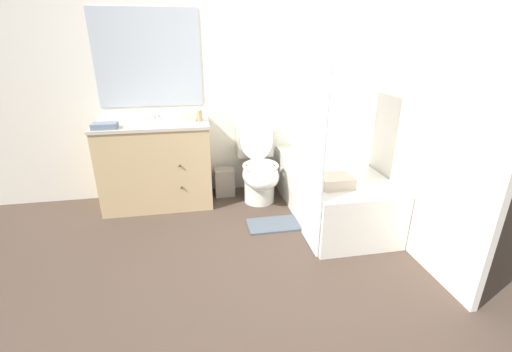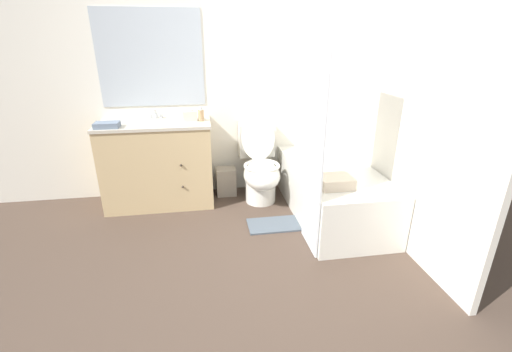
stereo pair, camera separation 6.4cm
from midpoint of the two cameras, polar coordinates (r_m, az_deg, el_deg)
The scene contains 14 objects.
ground_plane at distance 2.57m, azimuth -0.74°, elevation -17.88°, with size 14.00×14.00×0.00m, color #47382D.
wall_back at distance 3.77m, azimuth -5.73°, elevation 15.79°, with size 8.00×0.06×2.50m.
wall_right at distance 3.31m, azimuth 20.55°, elevation 13.71°, with size 0.05×2.76×2.50m.
vanity_cabinet at distance 3.67m, azimuth -16.69°, elevation 1.92°, with size 1.10×0.56×0.88m.
sink_faucet at distance 3.73m, azimuth -17.21°, elevation 9.61°, with size 0.14×0.12×0.12m.
toilet at distance 3.64m, azimuth -0.04°, elevation 1.23°, with size 0.39×0.69×0.90m.
bathtub at distance 3.48m, azimuth 11.71°, elevation -2.22°, with size 0.75×1.55×0.49m.
shower_curtain at distance 2.63m, azimuth 9.42°, elevation 7.49°, with size 0.01×0.39×2.00m.
wastebasket at distance 3.86m, azimuth -5.74°, elevation -0.96°, with size 0.21×0.18×0.31m.
tissue_box at distance 3.55m, azimuth -11.71°, elevation 9.81°, with size 0.13×0.13×0.12m.
soap_dispenser at distance 3.50m, azimuth -9.92°, elevation 9.94°, with size 0.06×0.06×0.14m.
hand_towel_folded at distance 3.47m, azimuth -24.40°, elevation 7.63°, with size 0.22×0.15×0.05m.
bath_towel_folded at distance 2.94m, azimuth 12.44°, elevation -0.79°, with size 0.27×0.24×0.09m.
bath_mat at distance 3.28m, azimuth 2.45°, elevation -8.07°, with size 0.50×0.29×0.02m.
Camera 1 is at (-0.36, -1.94, 1.64)m, focal length 24.00 mm.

